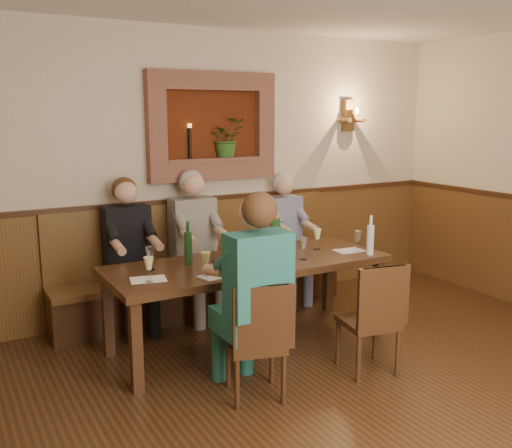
% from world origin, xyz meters
% --- Properties ---
extents(room_shell, '(6.04, 6.04, 2.82)m').
position_xyz_m(room_shell, '(0.00, 0.00, 1.89)').
color(room_shell, '#C5B295').
rests_on(room_shell, ground).
extents(wainscoting, '(6.02, 6.02, 1.15)m').
position_xyz_m(wainscoting, '(0.00, -0.00, 0.59)').
color(wainscoting, brown).
rests_on(wainscoting, ground).
extents(wall_niche, '(1.36, 0.30, 1.06)m').
position_xyz_m(wall_niche, '(0.24, 2.94, 1.81)').
color(wall_niche, '#511D0B').
rests_on(wall_niche, ground).
extents(wall_sconce, '(0.25, 0.20, 0.35)m').
position_xyz_m(wall_sconce, '(1.90, 2.93, 1.94)').
color(wall_sconce, brown).
rests_on(wall_sconce, ground).
extents(dining_table, '(2.40, 0.90, 0.75)m').
position_xyz_m(dining_table, '(0.00, 1.85, 0.68)').
color(dining_table, '#361A10').
rests_on(dining_table, ground).
extents(bench, '(3.00, 0.45, 1.11)m').
position_xyz_m(bench, '(0.00, 2.79, 0.33)').
color(bench, '#381E0F').
rests_on(bench, ground).
extents(chair_near_left, '(0.47, 0.47, 0.86)m').
position_xyz_m(chair_near_left, '(-0.41, 1.01, 0.25)').
color(chair_near_left, '#361A10').
rests_on(chair_near_left, ground).
extents(chair_near_right, '(0.46, 0.46, 0.88)m').
position_xyz_m(chair_near_right, '(0.55, 0.93, 0.26)').
color(chair_near_right, '#361A10').
rests_on(chair_near_right, ground).
extents(person_bench_left, '(0.42, 0.51, 1.41)m').
position_xyz_m(person_bench_left, '(-0.77, 2.69, 0.58)').
color(person_bench_left, black).
rests_on(person_bench_left, ground).
extents(person_bench_mid, '(0.43, 0.53, 1.45)m').
position_xyz_m(person_bench_mid, '(-0.11, 2.69, 0.60)').
color(person_bench_mid, '#5F5A57').
rests_on(person_bench_mid, ground).
extents(person_bench_right, '(0.39, 0.48, 1.36)m').
position_xyz_m(person_bench_right, '(0.92, 2.69, 0.56)').
color(person_bench_right, navy).
rests_on(person_bench_right, ground).
extents(person_chair_front, '(0.44, 0.54, 1.47)m').
position_xyz_m(person_chair_front, '(-0.40, 1.07, 0.61)').
color(person_chair_front, '#1A4D5E').
rests_on(person_chair_front, ground).
extents(spittoon_bucket, '(0.27, 0.27, 0.23)m').
position_xyz_m(spittoon_bucket, '(-0.12, 1.84, 0.87)').
color(spittoon_bucket, red).
rests_on(spittoon_bucket, dining_table).
extents(wine_bottle_green_a, '(0.10, 0.10, 0.45)m').
position_xyz_m(wine_bottle_green_a, '(0.24, 1.80, 0.94)').
color(wine_bottle_green_a, '#19471E').
rests_on(wine_bottle_green_a, dining_table).
extents(wine_bottle_green_b, '(0.08, 0.08, 0.36)m').
position_xyz_m(wine_bottle_green_b, '(-0.49, 2.00, 0.89)').
color(wine_bottle_green_b, '#19471E').
rests_on(wine_bottle_green_b, dining_table).
extents(water_bottle, '(0.07, 0.07, 0.35)m').
position_xyz_m(water_bottle, '(1.04, 1.51, 0.89)').
color(water_bottle, silver).
rests_on(water_bottle, dining_table).
extents(tasting_sheet_a, '(0.30, 0.24, 0.00)m').
position_xyz_m(tasting_sheet_a, '(-0.92, 1.74, 0.75)').
color(tasting_sheet_a, white).
rests_on(tasting_sheet_a, dining_table).
extents(tasting_sheet_b, '(0.32, 0.26, 0.00)m').
position_xyz_m(tasting_sheet_b, '(-0.09, 1.67, 0.75)').
color(tasting_sheet_b, white).
rests_on(tasting_sheet_b, dining_table).
extents(tasting_sheet_c, '(0.27, 0.21, 0.00)m').
position_xyz_m(tasting_sheet_c, '(0.97, 1.71, 0.75)').
color(tasting_sheet_c, white).
rests_on(tasting_sheet_c, dining_table).
extents(tasting_sheet_d, '(0.28, 0.22, 0.00)m').
position_xyz_m(tasting_sheet_d, '(-0.44, 1.57, 0.75)').
color(tasting_sheet_d, white).
rests_on(tasting_sheet_d, dining_table).
extents(wine_glass_0, '(0.08, 0.08, 0.19)m').
position_xyz_m(wine_glass_0, '(-0.94, 1.67, 0.85)').
color(wine_glass_0, '#EDF391').
rests_on(wine_glass_0, dining_table).
extents(wine_glass_1, '(0.08, 0.08, 0.19)m').
position_xyz_m(wine_glass_1, '(-0.82, 1.99, 0.85)').
color(wine_glass_1, white).
rests_on(wine_glass_1, dining_table).
extents(wine_glass_2, '(0.08, 0.08, 0.19)m').
position_xyz_m(wine_glass_2, '(-0.51, 1.60, 0.85)').
color(wine_glass_2, '#EDF391').
rests_on(wine_glass_2, dining_table).
extents(wine_glass_3, '(0.08, 0.08, 0.19)m').
position_xyz_m(wine_glass_3, '(-0.26, 1.95, 0.85)').
color(wine_glass_3, white).
rests_on(wine_glass_3, dining_table).
extents(wine_glass_4, '(0.08, 0.08, 0.19)m').
position_xyz_m(wine_glass_4, '(-0.10, 1.67, 0.85)').
color(wine_glass_4, '#EDF391').
rests_on(wine_glass_4, dining_table).
extents(wine_glass_5, '(0.08, 0.08, 0.19)m').
position_xyz_m(wine_glass_5, '(0.15, 1.93, 0.85)').
color(wine_glass_5, '#EDF391').
rests_on(wine_glass_5, dining_table).
extents(wine_glass_6, '(0.08, 0.08, 0.19)m').
position_xyz_m(wine_glass_6, '(0.43, 1.66, 0.85)').
color(wine_glass_6, white).
rests_on(wine_glass_6, dining_table).
extents(wine_glass_7, '(0.08, 0.08, 0.19)m').
position_xyz_m(wine_glass_7, '(0.75, 1.91, 0.85)').
color(wine_glass_7, '#EDF391').
rests_on(wine_glass_7, dining_table).
extents(wine_glass_8, '(0.08, 0.08, 0.19)m').
position_xyz_m(wine_glass_8, '(1.01, 1.65, 0.85)').
color(wine_glass_8, white).
rests_on(wine_glass_8, dining_table).
extents(wine_glass_9, '(0.08, 0.08, 0.19)m').
position_xyz_m(wine_glass_9, '(-0.14, 1.54, 0.85)').
color(wine_glass_9, '#EDF391').
rests_on(wine_glass_9, dining_table).
extents(wine_glass_10, '(0.08, 0.08, 0.19)m').
position_xyz_m(wine_glass_10, '(-0.12, 1.64, 0.85)').
color(wine_glass_10, white).
rests_on(wine_glass_10, dining_table).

